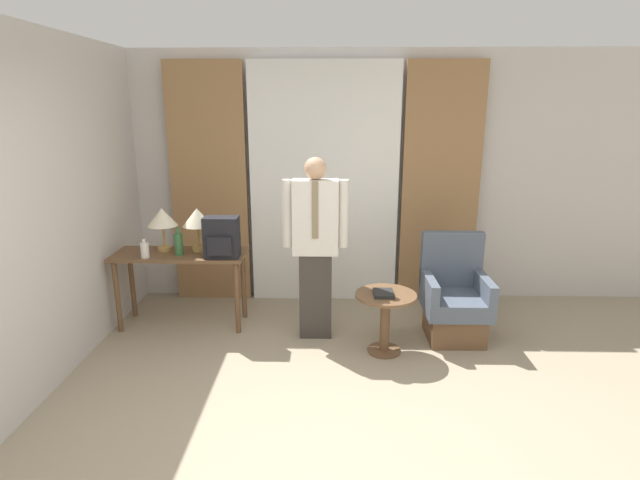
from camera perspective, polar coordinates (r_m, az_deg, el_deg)
The scene contains 15 objects.
ground_plane at distance 3.36m, azimuth -0.34°, elevation -24.19°, with size 16.00×16.00×0.00m, color gray.
wall_back at distance 5.52m, azimuth 0.50°, elevation 7.06°, with size 10.00×0.06×2.70m.
curtain_sheer_center at distance 5.40m, azimuth 0.47°, elevation 6.23°, with size 1.59×0.06×2.58m.
curtain_drape_left at distance 5.56m, azimuth -12.57°, elevation 6.13°, with size 0.82×0.06×2.58m.
curtain_drape_right at distance 5.52m, azimuth 13.60°, elevation 6.01°, with size 0.82×0.06×2.58m.
desk at distance 5.05m, azimuth -15.64°, elevation -2.73°, with size 1.27×0.48×0.75m.
table_lamp_left at distance 5.06m, azimuth -17.59°, elevation 2.34°, with size 0.29×0.29×0.42m.
table_lamp_right at distance 4.96m, azimuth -13.85°, elevation 2.36°, with size 0.29×0.29×0.42m.
bottle_near_edge at distance 4.94m, azimuth -19.39°, elevation -1.09°, with size 0.08×0.08×0.18m.
bottle_by_lamp at distance 4.93m, azimuth -15.85°, elevation -0.40°, with size 0.08×0.08×0.27m.
backpack at distance 4.73m, azimuth -11.18°, elevation 0.26°, with size 0.32×0.21×0.39m.
person at distance 4.53m, azimuth -0.52°, elevation -0.23°, with size 0.60×0.20×1.69m.
armchair at distance 4.87m, azimuth 15.08°, elevation -6.84°, with size 0.58×0.60×0.97m.
side_table at distance 4.44m, azimuth 7.47°, elevation -8.25°, with size 0.53×0.53×0.55m.
book at distance 4.34m, azimuth 7.27°, elevation -6.07°, with size 0.17×0.20×0.03m.
Camera 1 is at (0.08, -2.60, 2.14)m, focal length 28.00 mm.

